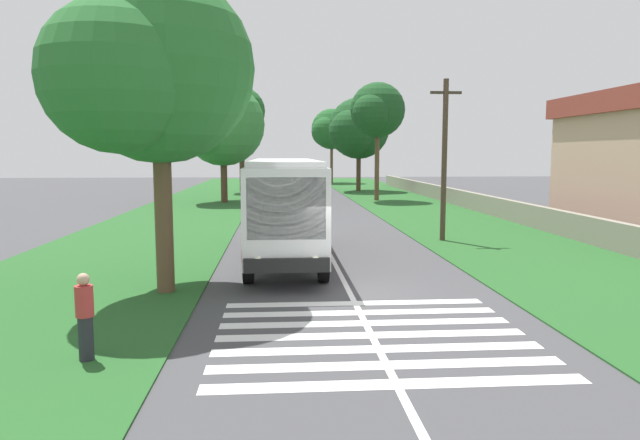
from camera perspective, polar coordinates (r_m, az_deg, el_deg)
The scene contains 18 objects.
ground at distance 16.50m, azimuth 3.01°, elevation -7.30°, with size 160.00×160.00×0.00m, color #424244.
grass_verge_left at distance 31.75m, azimuth -15.35°, elevation -0.75°, with size 120.00×8.00×0.04m, color #235623.
grass_verge_right at distance 32.77m, azimuth 14.05°, elevation -0.48°, with size 120.00×8.00×0.04m, color #235623.
centre_line at distance 31.21m, azimuth -0.41°, elevation -0.66°, with size 110.00×0.16×0.01m, color silver.
coach_bus at distance 21.44m, azimuth -3.56°, elevation 1.74°, with size 11.16×2.62×3.73m.
zebra_crossing at distance 12.91m, azimuth 5.13°, elevation -11.30°, with size 5.85×6.80×0.01m.
trailing_car_0 at distance 40.12m, azimuth -3.48°, elevation 1.90°, with size 4.30×1.78×1.43m.
trailing_car_1 at distance 46.59m, azimuth -3.75°, elevation 2.56°, with size 4.30×1.78×1.43m.
trailing_car_2 at distance 51.94m, azimuth -4.02°, elevation 2.98°, with size 4.30×1.78×1.43m.
roadside_tree_left_0 at distance 59.45m, azimuth -7.93°, elevation 10.48°, with size 5.98×4.79×10.56m.
roadside_tree_left_1 at distance 46.92m, azimuth -9.75°, elevation 9.13°, with size 7.72×6.60×9.52m.
roadside_tree_left_2 at distance 16.85m, azimuth -16.31°, elevation 13.66°, with size 6.61×5.35×8.87m.
roadside_tree_right_0 at distance 48.41m, azimuth 5.57°, elevation 10.64°, with size 5.50×4.53×9.74m.
roadside_tree_right_1 at distance 76.56m, azimuth 1.02°, elevation 8.89°, with size 6.54×5.41×9.76m.
roadside_tree_right_2 at distance 60.25m, azimuth 3.67°, elevation 8.89°, with size 7.72×6.44×9.65m.
utility_pole at distance 26.43m, azimuth 12.23°, elevation 6.07°, with size 0.24×1.40×7.20m.
roadside_wall at distance 38.53m, azimuth 16.57°, elevation 1.40°, with size 70.00×0.40×1.19m, color gray.
pedestrian at distance 11.93m, azimuth -22.29°, elevation -8.78°, with size 0.34×0.34×1.69m.
Camera 1 is at (-15.89, 2.01, 3.98)m, focal length 32.25 mm.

